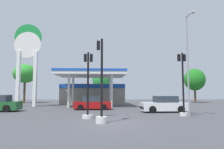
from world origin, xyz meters
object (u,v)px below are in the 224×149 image
at_px(traffic_signal_1, 183,89).
at_px(tree_0, 25,74).
at_px(traffic_signal_0, 88,94).
at_px(tree_1, 102,79).
at_px(traffic_signal_2, 101,99).
at_px(tree_2, 195,80).
at_px(station_pole_sign, 28,55).
at_px(car_0, 164,105).
at_px(corner_streetlamp, 189,56).
at_px(car_2, 92,104).

distance_m(traffic_signal_1, tree_0, 30.04).
height_order(traffic_signal_0, tree_1, tree_1).
distance_m(traffic_signal_2, tree_2, 31.11).
bearing_deg(tree_0, traffic_signal_2, -61.35).
distance_m(traffic_signal_1, tree_1, 21.53).
xyz_separation_m(station_pole_sign, traffic_signal_1, (16.57, -11.79, -4.84)).
relative_size(car_0, corner_streetlamp, 0.55).
bearing_deg(traffic_signal_2, tree_0, 118.65).
relative_size(car_0, traffic_signal_0, 0.90).
xyz_separation_m(car_2, traffic_signal_0, (0.06, -7.86, 1.11)).
xyz_separation_m(car_0, tree_2, (11.47, 18.70, 3.59)).
bearing_deg(car_0, tree_0, 136.96).
distance_m(traffic_signal_1, tree_2, 24.60).
distance_m(car_0, tree_2, 22.23).
relative_size(car_2, traffic_signal_1, 0.80).
bearing_deg(traffic_signal_0, tree_2, 51.62).
xyz_separation_m(traffic_signal_0, tree_2, (18.39, 23.21, 2.52)).
xyz_separation_m(traffic_signal_1, tree_0, (-20.44, 21.79, 3.15)).
bearing_deg(station_pole_sign, tree_0, 111.22).
bearing_deg(traffic_signal_1, traffic_signal_2, -150.68).
height_order(station_pole_sign, tree_1, station_pole_sign).
bearing_deg(traffic_signal_0, car_2, 90.42).
distance_m(station_pole_sign, car_0, 19.15).
bearing_deg(traffic_signal_1, corner_streetlamp, -78.57).
height_order(traffic_signal_1, tree_0, tree_0).
bearing_deg(corner_streetlamp, traffic_signal_1, 101.43).
xyz_separation_m(car_2, traffic_signal_2, (1.04, -10.28, 0.80)).
distance_m(station_pole_sign, corner_streetlamp, 21.11).
bearing_deg(tree_2, tree_1, -174.83).
xyz_separation_m(tree_1, corner_streetlamp, (6.77, -21.25, 0.46)).
bearing_deg(car_2, traffic_signal_2, -84.21).
bearing_deg(traffic_signal_1, station_pole_sign, 144.55).
bearing_deg(corner_streetlamp, car_0, 100.66).
height_order(car_0, tree_1, tree_1).
xyz_separation_m(car_0, traffic_signal_0, (-6.92, -4.51, 1.07)).
bearing_deg(tree_2, car_0, -121.51).
bearing_deg(car_0, tree_1, 109.30).
height_order(station_pole_sign, traffic_signal_2, station_pole_sign).
bearing_deg(car_2, traffic_signal_0, -89.58).
distance_m(station_pole_sign, tree_1, 13.44).
bearing_deg(traffic_signal_2, station_pole_sign, 122.97).
distance_m(traffic_signal_0, tree_1, 21.79).
bearing_deg(traffic_signal_2, traffic_signal_0, 112.16).
bearing_deg(tree_1, traffic_signal_0, -92.44).
bearing_deg(car_0, traffic_signal_0, -146.90).
bearing_deg(tree_2, traffic_signal_1, -116.33).
relative_size(traffic_signal_2, tree_0, 0.74).
distance_m(station_pole_sign, car_2, 12.14).
bearing_deg(tree_1, car_2, -94.07).
height_order(traffic_signal_0, traffic_signal_1, traffic_signal_1).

